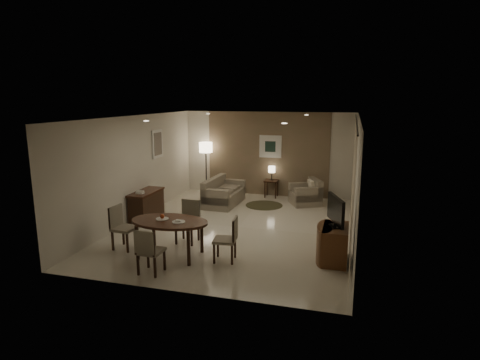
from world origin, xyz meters
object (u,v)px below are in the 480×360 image
(armchair, at_px, (305,192))
(chair_right, at_px, (225,239))
(dining_table, at_px, (170,238))
(chair_left, at_px, (125,228))
(chair_far, at_px, (187,222))
(chair_near, at_px, (151,250))
(floor_lamp, at_px, (206,168))
(console_desk, at_px, (147,205))
(side_table, at_px, (271,189))
(sofa, at_px, (224,191))
(tv_cabinet, at_px, (335,244))

(armchair, bearing_deg, chair_right, -37.64)
(dining_table, relative_size, chair_left, 1.73)
(chair_far, height_order, chair_left, chair_far)
(chair_far, distance_m, armchair, 4.47)
(chair_near, xyz_separation_m, floor_lamp, (-1.20, 6.12, 0.42))
(chair_right, bearing_deg, console_desk, -132.92)
(dining_table, distance_m, side_table, 5.46)
(chair_right, relative_size, side_table, 1.59)
(sofa, bearing_deg, dining_table, -175.01)
(tv_cabinet, bearing_deg, chair_left, -173.19)
(sofa, bearing_deg, chair_far, -173.87)
(chair_far, relative_size, sofa, 0.56)
(chair_far, bearing_deg, armchair, 63.40)
(chair_near, distance_m, armchair, 5.96)
(side_table, bearing_deg, dining_table, -100.64)
(side_table, bearing_deg, chair_near, -99.16)
(tv_cabinet, bearing_deg, floor_lamp, 133.26)
(tv_cabinet, bearing_deg, console_desk, 162.95)
(console_desk, relative_size, floor_lamp, 0.71)
(console_desk, xyz_separation_m, armchair, (3.84, 2.61, 0.00))
(side_table, bearing_deg, tv_cabinet, -65.05)
(chair_left, bearing_deg, chair_right, -86.35)
(chair_right, distance_m, sofa, 4.25)
(dining_table, distance_m, chair_near, 0.82)
(tv_cabinet, height_order, chair_near, chair_near)
(dining_table, bearing_deg, tv_cabinet, 11.06)
(chair_near, height_order, chair_left, chair_left)
(chair_near, relative_size, floor_lamp, 0.51)
(chair_right, bearing_deg, chair_near, -58.34)
(chair_right, relative_size, armchair, 1.03)
(chair_near, xyz_separation_m, side_table, (1.00, 6.18, -0.16))
(dining_table, bearing_deg, chair_far, 87.85)
(chair_left, height_order, chair_right, chair_left)
(chair_right, bearing_deg, side_table, 174.68)
(tv_cabinet, relative_size, floor_lamp, 0.53)
(chair_right, relative_size, sofa, 0.53)
(chair_right, xyz_separation_m, side_table, (-0.13, 5.30, -0.16))
(chair_far, height_order, chair_right, chair_far)
(chair_far, bearing_deg, chair_left, -146.58)
(dining_table, height_order, armchair, armchair)
(tv_cabinet, relative_size, dining_table, 0.57)
(chair_far, distance_m, sofa, 3.31)
(sofa, xyz_separation_m, armchair, (2.34, 0.63, -0.01))
(console_desk, height_order, floor_lamp, floor_lamp)
(side_table, relative_size, floor_lamp, 0.32)
(console_desk, height_order, dining_table, console_desk)
(dining_table, height_order, sofa, sofa)
(chair_right, distance_m, floor_lamp, 5.74)
(chair_right, height_order, sofa, chair_right)
(chair_left, xyz_separation_m, sofa, (0.91, 3.99, -0.07))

